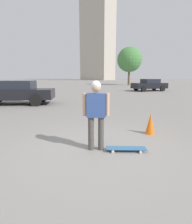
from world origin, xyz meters
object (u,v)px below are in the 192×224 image
at_px(skateboard, 126,148).
at_px(car_parked_far, 149,85).
at_px(traffic_cone, 150,123).
at_px(car_parked_near, 15,92).
at_px(person, 96,110).

bearing_deg(skateboard, car_parked_far, -106.74).
distance_m(skateboard, car_parked_far, 18.56).
distance_m(car_parked_far, traffic_cone, 17.03).
bearing_deg(car_parked_far, car_parked_near, 24.81).
bearing_deg(person, skateboard, -7.45).
bearing_deg(car_parked_far, traffic_cone, 56.31).
xyz_separation_m(car_parked_far, traffic_cone, (15.84, 6.24, -0.42)).
xyz_separation_m(person, traffic_cone, (-1.97, 0.59, -0.66)).
distance_m(person, traffic_cone, 2.16).
xyz_separation_m(skateboard, car_parked_far, (-17.45, -6.28, 0.68)).
bearing_deg(car_parked_near, person, 121.41).
xyz_separation_m(person, car_parked_near, (-2.40, -8.37, -0.21)).
xyz_separation_m(skateboard, car_parked_near, (-2.04, -9.00, 0.72)).
height_order(car_parked_far, traffic_cone, car_parked_far).
relative_size(person, skateboard, 1.85).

